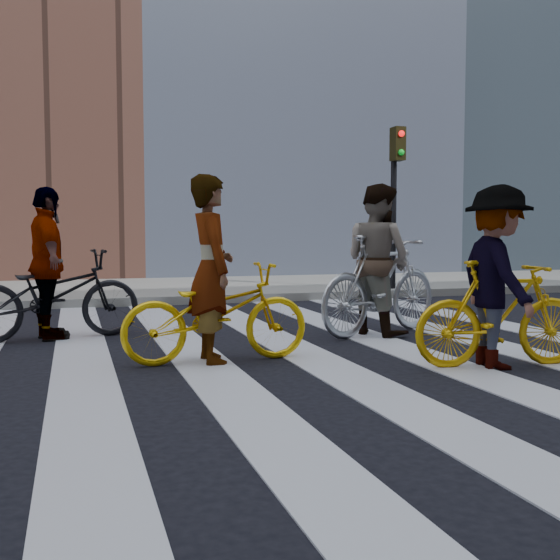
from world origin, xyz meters
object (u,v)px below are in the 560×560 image
bike_silver_mid (381,285)px  bike_yellow_right (501,314)px  rider_mid (378,260)px  traffic_signal (396,181)px  bike_yellow_left (216,313)px  rider_right (497,277)px  rider_rear (48,264)px  bike_dark_rear (53,295)px  rider_left (211,269)px

bike_silver_mid → bike_yellow_right: (0.16, -2.16, -0.12)m
bike_silver_mid → rider_mid: size_ratio=1.11×
traffic_signal → bike_yellow_left: 7.55m
rider_mid → rider_right: size_ratio=1.09×
bike_silver_mid → rider_rear: rider_rear is taller
bike_yellow_left → rider_mid: (2.27, 1.13, 0.44)m
rider_mid → rider_rear: size_ratio=1.03×
bike_yellow_left → rider_rear: 2.53m
bike_yellow_left → rider_mid: rider_mid is taller
bike_yellow_left → rider_right: size_ratio=1.08×
bike_yellow_right → bike_dark_rear: bike_dark_rear is taller
rider_left → rider_rear: (-1.55, 1.92, -0.01)m
traffic_signal → rider_rear: bearing=-150.5°
rider_right → rider_left: bearing=76.2°
traffic_signal → bike_yellow_right: size_ratio=2.00×
bike_yellow_right → rider_mid: rider_mid is taller
bike_dark_rear → rider_rear: 0.37m
traffic_signal → rider_rear: 7.48m
traffic_signal → bike_yellow_right: (-2.33, -6.57, -1.78)m
rider_right → bike_yellow_left: bearing=75.8°
bike_silver_mid → bike_yellow_left: bearing=93.4°
bike_yellow_right → rider_rear: rider_rear is taller
rider_left → rider_mid: size_ratio=0.98×
rider_mid → bike_yellow_left: bearing=93.9°
bike_yellow_left → rider_mid: size_ratio=0.99×
bike_dark_rear → rider_mid: size_ratio=1.09×
rider_left → rider_rear: 2.46m
bike_silver_mid → rider_rear: 4.00m
bike_yellow_right → rider_right: 0.35m
rider_left → rider_rear: bearing=36.8°
rider_left → traffic_signal: bearing=-43.3°
bike_yellow_right → traffic_signal: bearing=-10.7°
traffic_signal → bike_silver_mid: traffic_signal is taller
traffic_signal → bike_dark_rear: bearing=-150.3°
traffic_signal → rider_right: bearing=-109.9°
bike_yellow_left → rider_left: size_ratio=1.01×
bike_dark_rear → rider_right: 4.96m
bike_dark_rear → rider_right: size_ratio=1.19×
traffic_signal → rider_left: 7.49m
bike_silver_mid → rider_rear: (-3.91, 0.79, 0.28)m
bike_yellow_right → rider_right: (-0.05, 0.00, 0.35)m
bike_yellow_right → rider_right: rider_right is taller
bike_yellow_left → bike_yellow_right: 2.68m
bike_silver_mid → bike_yellow_right: bike_silver_mid is taller
bike_yellow_left → rider_rear: size_ratio=1.02×
bike_yellow_left → bike_dark_rear: size_ratio=0.91×
bike_yellow_left → bike_yellow_right: bearing=-114.7°
bike_silver_mid → rider_right: (0.11, -2.16, 0.23)m
bike_yellow_left → rider_rear: bearing=37.7°
rider_mid → rider_right: (0.16, -2.16, -0.08)m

